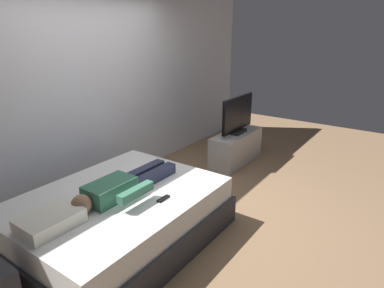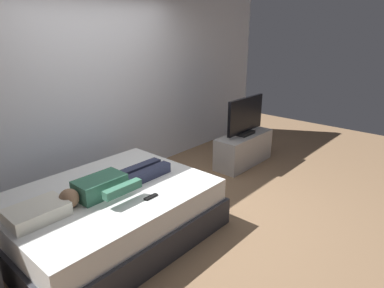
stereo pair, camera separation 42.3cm
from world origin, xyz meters
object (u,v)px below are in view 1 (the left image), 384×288
(pillow, at_px, (50,221))
(tv, at_px, (238,116))
(bed, at_px, (118,218))
(person, at_px, (121,187))
(remote, at_px, (163,199))
(tv_stand, at_px, (236,147))

(pillow, xyz_separation_m, tv, (3.31, 0.04, 0.18))
(bed, bearing_deg, pillow, 180.00)
(bed, distance_m, person, 0.36)
(person, height_order, remote, person)
(tv_stand, bearing_deg, pillow, -179.34)
(pillow, bearing_deg, person, -3.80)
(bed, xyz_separation_m, tv_stand, (2.60, 0.04, -0.01))
(person, distance_m, remote, 0.44)
(pillow, distance_m, remote, 1.00)
(pillow, height_order, tv, tv)
(bed, relative_size, tv, 2.35)
(person, bearing_deg, pillow, 176.20)
(pillow, distance_m, tv_stand, 3.33)
(person, xyz_separation_m, remote, (0.15, -0.40, -0.07))
(tv_stand, bearing_deg, person, -178.06)
(bed, distance_m, remote, 0.57)
(remote, relative_size, tv_stand, 0.14)
(person, relative_size, tv, 1.43)
(remote, bearing_deg, pillow, 153.06)
(person, xyz_separation_m, tv, (2.57, 0.09, 0.16))
(remote, bearing_deg, person, 110.47)
(bed, xyz_separation_m, remote, (0.18, -0.45, 0.29))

